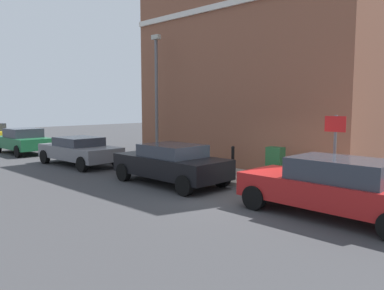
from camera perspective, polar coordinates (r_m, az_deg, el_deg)
The scene contains 12 objects.
ground at distance 11.40m, azimuth 7.44°, elevation -7.75°, with size 80.00×80.00×0.00m, color #38383A.
sidewalk at distance 16.85m, azimuth -5.11°, elevation -2.97°, with size 2.34×30.00×0.15m, color gray.
corner_building at distance 18.30m, azimuth 11.06°, elevation 12.65°, with size 6.40×10.61×9.69m.
car_red at distance 9.69m, azimuth 20.88°, elevation -5.94°, with size 1.98×4.50×1.46m.
car_black at distance 12.87m, azimuth -3.24°, elevation -2.77°, with size 2.04×4.31×1.39m.
car_grey at distance 17.69m, azimuth -16.86°, elevation -0.77°, with size 1.99×4.40×1.28m.
car_green at distance 23.10m, azimuth -24.50°, elevation 0.63°, with size 1.94×4.05×1.44m.
utility_cabinet at distance 13.08m, azimuth 12.62°, elevation -3.01°, with size 0.46×0.61×1.15m.
bollard_near_cabinet at distance 14.21m, azimuth 6.27°, elevation -2.09°, with size 0.14×0.14×1.04m.
bollard_far_kerb at distance 14.47m, azimuth -1.81°, elevation -1.91°, with size 0.14×0.14×1.04m.
street_sign at distance 11.14m, azimuth 21.04°, elevation 0.25°, with size 0.08×0.60×2.30m.
lamppost at distance 17.18m, azimuth -5.47°, elevation 8.01°, with size 0.20×0.44×5.72m.
Camera 1 is at (-8.97, -6.48, 2.71)m, focal length 34.80 mm.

